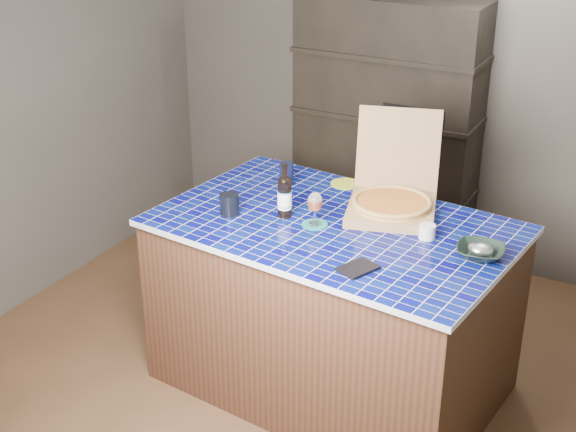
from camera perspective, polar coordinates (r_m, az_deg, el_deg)
The scene contains 14 objects.
room at distance 3.97m, azimuth -1.12°, elevation 4.20°, with size 3.50×3.50×3.50m.
shelving_unit at distance 5.39m, azimuth 7.03°, elevation 5.77°, with size 1.20×0.41×1.80m.
kitchen_island at distance 4.20m, azimuth 3.20°, elevation -6.38°, with size 1.84×1.28×0.95m.
pizza_box at distance 4.09m, azimuth 7.42°, elevation 1.12°, with size 0.56×0.63×0.47m.
mead_bottle at distance 3.99m, azimuth -0.24°, elevation 1.43°, with size 0.08×0.08×0.28m.
teal_trivet at distance 3.95m, azimuth 1.90°, elevation -0.61°, with size 0.13×0.13×0.01m, color #17776B.
wine_glass at distance 3.90m, azimuth 1.92°, elevation 0.95°, with size 0.07×0.07×0.17m.
tumbler at distance 4.05m, azimuth -4.19°, elevation 0.84°, with size 0.10×0.10×0.11m, color black.
dvd_case at distance 3.55m, azimuth 4.98°, elevation -3.73°, with size 0.12×0.17×0.01m, color black.
bowl at distance 3.73m, azimuth 13.52°, elevation -2.50°, with size 0.22×0.22×0.05m, color black.
foil_contents at distance 3.73m, azimuth 13.54°, elevation -2.31°, with size 0.12×0.10×0.06m, color silver.
white_jar at distance 3.86m, azimuth 9.87°, elevation -1.10°, with size 0.08×0.08×0.07m, color white.
navy_cup at distance 4.40m, azimuth -0.11°, elevation 3.03°, with size 0.08×0.08×0.12m, color black.
green_trivet at distance 4.43m, azimuth 4.11°, elevation 2.31°, with size 0.17×0.17×0.01m, color #AAB627.
Camera 1 is at (1.84, -3.23, 2.65)m, focal length 50.00 mm.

